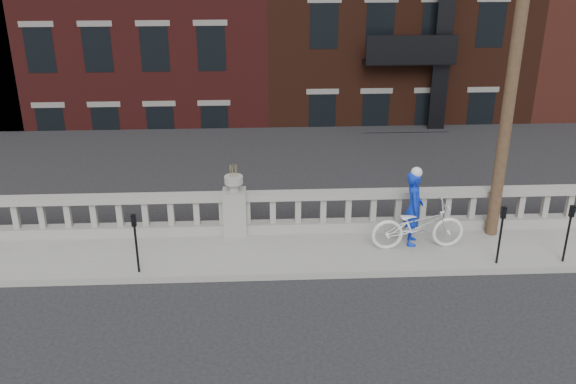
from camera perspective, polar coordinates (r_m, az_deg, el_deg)
name	(u,v)px	position (r m, az deg, el deg)	size (l,w,h in m)	color
ground	(230,334)	(12.37, -5.15, -12.44)	(120.00, 120.00, 0.00)	black
sidewalk	(235,254)	(14.88, -4.77, -5.49)	(32.00, 2.20, 0.15)	gray
balustrade	(235,214)	(15.47, -4.74, -1.97)	(28.00, 0.34, 1.03)	gray
planter_pedestal	(235,207)	(15.39, -4.77, -1.33)	(0.55, 0.55, 1.76)	gray
lower_level	(255,18)	(33.42, -2.95, 15.22)	(80.00, 44.00, 20.80)	#605E59
utility_pole	(520,18)	(14.90, 19.96, 14.30)	(1.60, 0.28, 10.00)	#422D1E
parking_meter_b	(135,237)	(13.94, -13.41, -3.90)	(0.10, 0.09, 1.36)	black
parking_meter_c	(501,229)	(14.66, 18.43, -3.11)	(0.10, 0.09, 1.36)	black
parking_meter_d	(569,227)	(15.26, 23.70, -2.88)	(0.10, 0.09, 1.36)	black
bicycle	(418,225)	(15.00, 11.49, -2.91)	(0.75, 2.15, 1.13)	white
cyclist	(414,208)	(15.04, 11.10, -1.40)	(0.65, 0.43, 1.79)	#0C29B8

